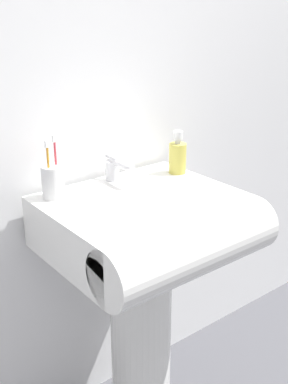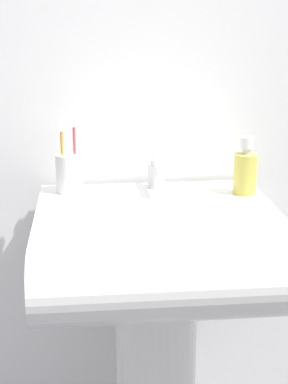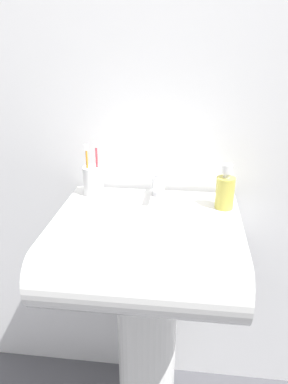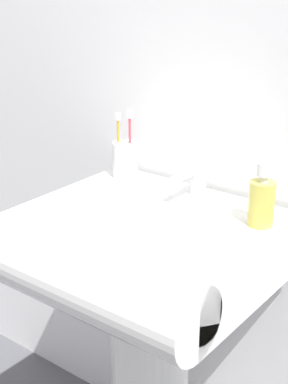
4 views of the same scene
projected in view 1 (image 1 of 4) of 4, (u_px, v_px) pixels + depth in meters
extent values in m
cube|color=white|center=(89.00, 76.00, 1.51)|extent=(5.00, 0.05, 2.40)
cylinder|color=white|center=(141.00, 339.00, 1.62)|extent=(0.20, 0.20, 0.71)
cube|color=white|center=(140.00, 221.00, 1.46)|extent=(0.56, 0.44, 0.16)
cylinder|color=white|center=(190.00, 248.00, 1.30)|extent=(0.56, 0.16, 0.16)
cylinder|color=silver|center=(112.00, 170.00, 1.56)|extent=(0.04, 0.04, 0.07)
cylinder|color=silver|center=(122.00, 165.00, 1.51)|extent=(0.02, 0.11, 0.02)
cube|color=silver|center=(112.00, 157.00, 1.54)|extent=(0.01, 0.06, 0.01)
cylinder|color=white|center=(53.00, 182.00, 1.41)|extent=(0.07, 0.07, 0.10)
cylinder|color=orange|center=(49.00, 171.00, 1.38)|extent=(0.01, 0.01, 0.14)
cube|color=white|center=(47.00, 144.00, 1.35)|extent=(0.01, 0.01, 0.02)
cylinder|color=#D83F4C|center=(56.00, 167.00, 1.41)|extent=(0.01, 0.01, 0.15)
cube|color=white|center=(54.00, 139.00, 1.38)|extent=(0.01, 0.01, 0.02)
cylinder|color=gold|center=(178.00, 158.00, 1.62)|extent=(0.06, 0.06, 0.10)
cylinder|color=silver|center=(178.00, 141.00, 1.60)|extent=(0.02, 0.02, 0.01)
cylinder|color=silver|center=(178.00, 135.00, 1.59)|extent=(0.03, 0.03, 0.03)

